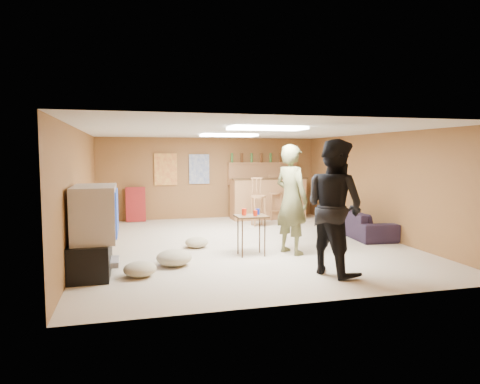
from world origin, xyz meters
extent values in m
plane|color=#C2B094|center=(0.00, 0.00, 0.00)|extent=(7.00, 7.00, 0.00)
cube|color=silver|center=(0.00, 0.00, 2.20)|extent=(6.00, 7.00, 0.02)
cube|color=brown|center=(0.00, 3.50, 1.10)|extent=(6.00, 0.02, 2.20)
cube|color=brown|center=(0.00, -3.50, 1.10)|extent=(6.00, 0.02, 2.20)
cube|color=brown|center=(-3.00, 0.00, 1.10)|extent=(0.02, 7.00, 2.20)
cube|color=brown|center=(3.00, 0.00, 1.10)|extent=(0.02, 7.00, 2.20)
cube|color=black|center=(-2.72, -1.50, 0.25)|extent=(0.55, 1.30, 0.50)
cube|color=#B2B2B7|center=(-2.50, -1.50, 0.15)|extent=(0.35, 0.50, 0.08)
cube|color=#B2B2B7|center=(-2.65, -1.50, 0.90)|extent=(0.60, 1.10, 0.80)
cube|color=navy|center=(-2.34, -1.50, 0.90)|extent=(0.02, 0.95, 0.65)
cube|color=#976237|center=(1.50, 2.95, 0.55)|extent=(2.00, 0.60, 1.10)
cube|color=#3B2612|center=(1.50, 2.70, 1.10)|extent=(2.10, 0.12, 0.05)
cube|color=#976237|center=(1.50, 3.40, 1.50)|extent=(2.00, 0.18, 0.05)
cube|color=#976237|center=(1.50, 3.42, 1.20)|extent=(2.00, 0.14, 0.60)
cube|color=#BF3F26|center=(-1.20, 3.46, 1.35)|extent=(0.60, 0.03, 0.85)
cube|color=#334C99|center=(-0.30, 3.46, 1.35)|extent=(0.55, 0.03, 0.80)
cube|color=maroon|center=(-2.00, 3.30, 0.45)|extent=(0.50, 0.26, 0.91)
cube|color=white|center=(0.00, -1.50, 2.17)|extent=(1.20, 0.60, 0.04)
cube|color=white|center=(0.00, 1.20, 2.17)|extent=(1.20, 0.60, 0.04)
imported|color=brown|center=(0.61, -1.06, 0.97)|extent=(0.71, 0.83, 1.93)
imported|color=black|center=(0.75, -2.41, 0.99)|extent=(1.04, 1.17, 1.98)
imported|color=black|center=(2.70, 0.12, 0.28)|extent=(0.90, 1.95, 0.55)
cube|color=#3B2612|center=(-0.12, -1.02, 0.35)|extent=(0.54, 0.44, 0.70)
cylinder|color=red|center=(-0.22, -0.94, 0.76)|extent=(0.10, 0.10, 0.12)
cylinder|color=red|center=(-0.06, -1.09, 0.75)|extent=(0.08, 0.08, 0.10)
cylinder|color=navy|center=(0.03, -0.93, 0.75)|extent=(0.09, 0.09, 0.10)
ellipsoid|color=tan|center=(-1.49, -1.37, 0.13)|extent=(0.71, 0.71, 0.25)
ellipsoid|color=tan|center=(-0.94, -0.16, 0.10)|extent=(0.56, 0.56, 0.20)
ellipsoid|color=tan|center=(-2.03, -1.86, 0.11)|extent=(0.63, 0.63, 0.21)
camera|label=1|loc=(-2.15, -8.07, 1.77)|focal=32.00mm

